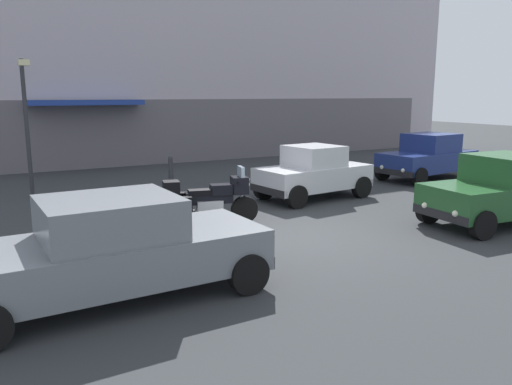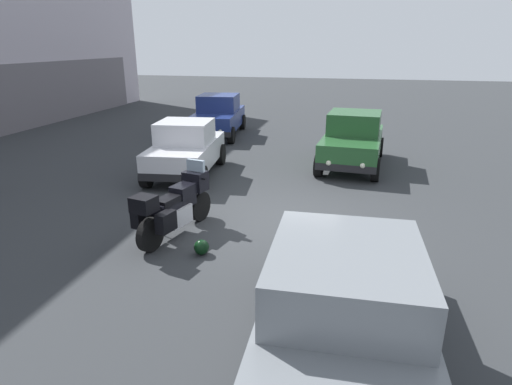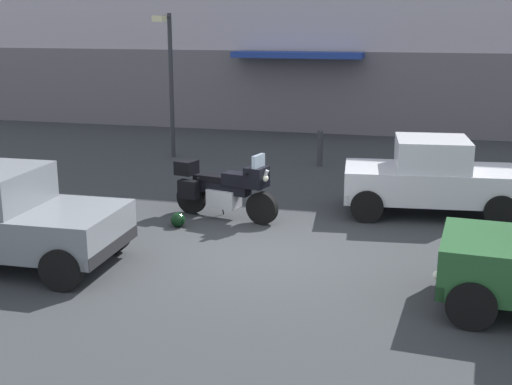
{
  "view_description": "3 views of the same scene",
  "coord_description": "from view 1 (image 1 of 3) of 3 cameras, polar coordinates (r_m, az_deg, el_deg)",
  "views": [
    {
      "loc": [
        -5.88,
        -8.77,
        3.03
      ],
      "look_at": [
        -0.57,
        0.77,
        0.91
      ],
      "focal_mm": 35.66,
      "sensor_mm": 36.0,
      "label": 1
    },
    {
      "loc": [
        -8.47,
        -1.44,
        3.62
      ],
      "look_at": [
        -0.97,
        0.32,
        0.94
      ],
      "focal_mm": 30.25,
      "sensor_mm": 36.0,
      "label": 2
    },
    {
      "loc": [
        2.72,
        -10.44,
        3.84
      ],
      "look_at": [
        -0.26,
        0.83,
        0.85
      ],
      "focal_mm": 47.41,
      "sensor_mm": 36.0,
      "label": 3
    }
  ],
  "objects": [
    {
      "name": "bollard_curbside",
      "position": [
        17.24,
        -9.53,
        2.51
      ],
      "size": [
        0.16,
        0.16,
        1.01
      ],
      "color": "#333338",
      "rests_on": "ground"
    },
    {
      "name": "helmet",
      "position": [
        11.05,
        -6.84,
        -4.25
      ],
      "size": [
        0.28,
        0.28,
        0.28
      ],
      "primitive_type": "sphere",
      "color": "black",
      "rests_on": "ground"
    },
    {
      "name": "ground_plane",
      "position": [
        10.99,
        4.56,
        -5.06
      ],
      "size": [
        80.0,
        80.0,
        0.0
      ],
      "primitive_type": "plane",
      "color": "#2D3033"
    },
    {
      "name": "car_hatchback_near",
      "position": [
        13.24,
        25.94,
        0.21
      ],
      "size": [
        3.96,
        2.03,
        1.64
      ],
      "rotation": [
        0.0,
        0.0,
        3.07
      ],
      "color": "#235128",
      "rests_on": "ground"
    },
    {
      "name": "car_compact_side",
      "position": [
        14.95,
        6.48,
        2.23
      ],
      "size": [
        3.59,
        2.03,
        1.56
      ],
      "rotation": [
        0.0,
        0.0,
        0.11
      ],
      "color": "silver",
      "rests_on": "ground"
    },
    {
      "name": "building_facade_rear",
      "position": [
        23.59,
        -15.18,
        17.3
      ],
      "size": [
        36.13,
        3.4,
        11.64
      ],
      "color": "#B2A8B2",
      "rests_on": "ground"
    },
    {
      "name": "car_wagon_end",
      "position": [
        19.32,
        18.73,
        3.81
      ],
      "size": [
        4.0,
        2.18,
        1.64
      ],
      "rotation": [
        0.0,
        0.0,
        3.26
      ],
      "color": "navy",
      "rests_on": "ground"
    },
    {
      "name": "streetlamp_curbside",
      "position": [
        16.13,
        -24.38,
        8.15
      ],
      "size": [
        0.28,
        0.94,
        4.02
      ],
      "color": "#2D2D33",
      "rests_on": "ground"
    },
    {
      "name": "motorcycle",
      "position": [
        11.89,
        -5.31,
        -0.75
      ],
      "size": [
        2.23,
        1.02,
        1.36
      ],
      "rotation": [
        0.0,
        0.0,
        -0.23
      ],
      "color": "black",
      "rests_on": "ground"
    },
    {
      "name": "car_sedan_far",
      "position": [
        7.84,
        -15.68,
        -6.1
      ],
      "size": [
        4.62,
        2.03,
        1.56
      ],
      "rotation": [
        0.0,
        0.0,
        3.17
      ],
      "color": "slate",
      "rests_on": "ground"
    }
  ]
}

